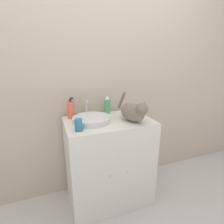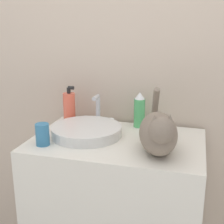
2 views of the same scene
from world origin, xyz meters
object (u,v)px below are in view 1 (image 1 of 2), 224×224
Objects in this scene: soap_bottle at (71,110)px; spray_bottle at (107,105)px; cup at (79,125)px; cat at (134,111)px.

spray_bottle is (0.37, 0.03, 0.00)m from soap_bottle.
spray_bottle reaches higher than cup.
cat reaches higher than cup.
spray_bottle is at bearing 5.02° from soap_bottle.
soap_bottle is at bearing 91.75° from cup.
soap_bottle is 0.37m from spray_bottle.
spray_bottle is (-0.14, 0.31, -0.00)m from cat.
cat is 1.97× the size of soap_bottle.
soap_bottle is (-0.51, 0.28, -0.01)m from cat.
cat reaches higher than soap_bottle.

